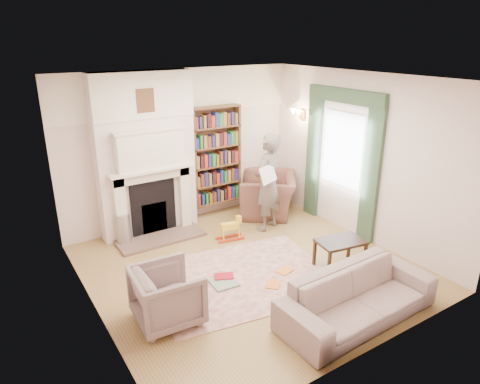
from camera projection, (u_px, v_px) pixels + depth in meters
floor at (249, 267)px, 6.52m from camera, size 4.50×4.50×0.00m
ceiling at (250, 79)px, 5.55m from camera, size 4.50×4.50×0.00m
wall_back at (181, 147)px, 7.81m from camera, size 4.50×0.00×4.50m
wall_front at (375, 241)px, 4.26m from camera, size 4.50×0.00×4.50m
wall_left at (87, 215)px, 4.89m from camera, size 0.00×4.50×4.50m
wall_right at (361, 157)px, 7.18m from camera, size 0.00×4.50×4.50m
fireplace at (146, 157)px, 7.28m from camera, size 1.70×0.58×2.80m
bookcase at (216, 156)px, 8.12m from camera, size 1.00×0.24×1.85m
window at (343, 150)px, 7.47m from camera, size 0.02×0.90×1.30m
curtain_left at (371, 174)px, 6.98m from camera, size 0.07×0.32×2.40m
curtain_right at (313, 155)px, 8.09m from camera, size 0.07×0.32×2.40m
pelmet at (345, 96)px, 7.12m from camera, size 0.09×1.70×0.24m
wall_sconce at (295, 116)px, 8.08m from camera, size 0.20×0.24×0.24m
rug at (242, 278)px, 6.23m from camera, size 2.80×2.32×0.01m
armchair_reading at (268, 194)px, 8.42m from camera, size 1.53×1.56×0.77m
armchair_left at (167, 296)px, 5.19m from camera, size 0.84×0.82×0.72m
sofa at (358, 297)px, 5.26m from camera, size 2.13×0.88×0.61m
man_reading at (268, 183)px, 7.55m from camera, size 0.76×0.64×1.76m
newspaper at (268, 174)px, 7.23m from camera, size 0.43×0.27×0.28m
coffee_table at (340, 254)px, 6.46m from camera, size 0.76×0.56×0.45m
paraffin_heater at (123, 229)px, 7.17m from camera, size 0.30×0.30×0.55m
rocking_horse at (230, 229)px, 7.33m from camera, size 0.50×0.27×0.42m
board_game at (224, 283)px, 6.07m from camera, size 0.38×0.38×0.03m
game_box_lid at (224, 277)px, 6.19m from camera, size 0.33×0.28×0.05m
comic_annuals at (279, 277)px, 6.22m from camera, size 0.66×0.47×0.02m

